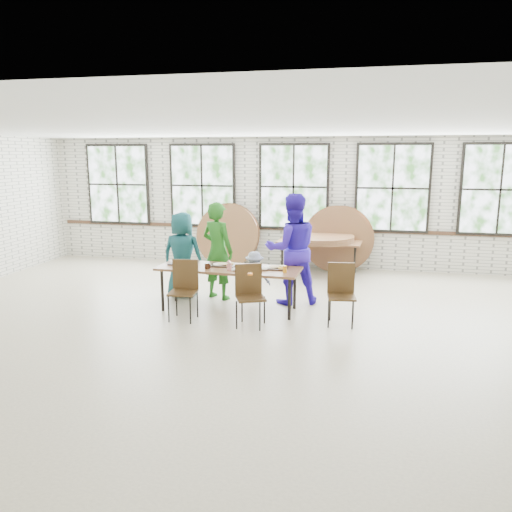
{
  "coord_description": "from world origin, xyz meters",
  "views": [
    {
      "loc": [
        1.63,
        -7.03,
        2.59
      ],
      "look_at": [
        0.0,
        0.4,
        1.05
      ],
      "focal_mm": 35.0,
      "sensor_mm": 36.0,
      "label": 1
    }
  ],
  "objects_px": {
    "dining_table": "(229,270)",
    "chair_near_left": "(184,284)",
    "storage_table": "(319,243)",
    "chair_near_right": "(250,290)"
  },
  "relations": [
    {
      "from": "chair_near_right",
      "to": "storage_table",
      "type": "distance_m",
      "value": 3.68
    },
    {
      "from": "dining_table",
      "to": "storage_table",
      "type": "bearing_deg",
      "value": 69.89
    },
    {
      "from": "dining_table",
      "to": "chair_near_right",
      "type": "bearing_deg",
      "value": -49.05
    },
    {
      "from": "chair_near_left",
      "to": "storage_table",
      "type": "distance_m",
      "value": 3.98
    },
    {
      "from": "chair_near_left",
      "to": "storage_table",
      "type": "relative_size",
      "value": 0.51
    },
    {
      "from": "dining_table",
      "to": "chair_near_left",
      "type": "distance_m",
      "value": 0.83
    },
    {
      "from": "dining_table",
      "to": "storage_table",
      "type": "distance_m",
      "value": 3.21
    },
    {
      "from": "dining_table",
      "to": "chair_near_left",
      "type": "bearing_deg",
      "value": -133.0
    },
    {
      "from": "storage_table",
      "to": "chair_near_right",
      "type": "bearing_deg",
      "value": -97.47
    },
    {
      "from": "dining_table",
      "to": "chair_near_left",
      "type": "relative_size",
      "value": 2.56
    }
  ]
}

